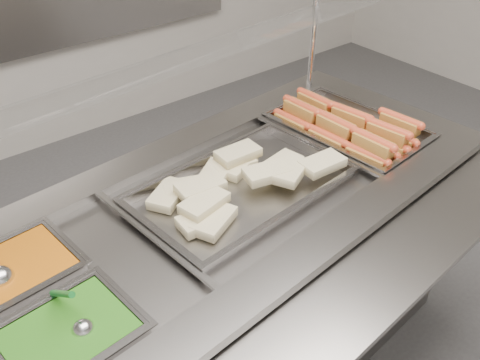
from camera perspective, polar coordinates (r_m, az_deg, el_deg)
steam_counter at (r=1.82m, az=-1.06°, el=-11.78°), size 1.77×0.90×0.82m
tray_rail at (r=1.35m, az=12.60°, el=-11.26°), size 1.65×0.48×0.05m
sneeze_guard at (r=1.52m, az=-6.61°, el=12.18°), size 1.52×0.40×0.40m
pan_hotdogs at (r=1.93m, az=11.34°, el=4.75°), size 0.35×0.53×0.09m
pan_wraps at (r=1.59m, az=0.24°, el=-1.19°), size 0.65×0.42×0.06m
pan_beans at (r=1.44m, az=-22.73°, el=-9.70°), size 0.29×0.24×0.09m
pan_peas at (r=1.26m, az=-17.61°, el=-16.22°), size 0.29×0.24×0.09m
hotdogs_in_buns at (r=1.89m, az=11.23°, el=5.56°), size 0.29×0.49×0.11m
tortilla_wraps at (r=1.58m, az=-0.63°, el=-0.06°), size 0.58×0.32×0.06m
ladle at (r=1.40m, az=-24.25°, el=-9.36°), size 0.06×0.17×0.14m
serving_spoon at (r=1.23m, az=-16.76°, el=-14.42°), size 0.05×0.16×0.13m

